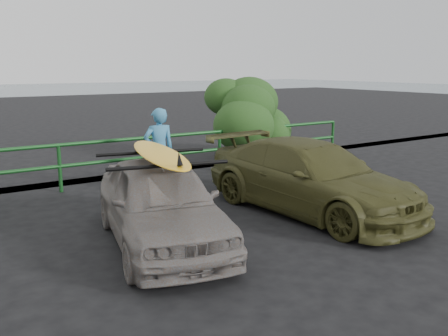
# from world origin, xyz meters

# --- Properties ---
(ground) EXTENTS (80.00, 80.00, 0.00)m
(ground) POSITION_xyz_m (0.00, 0.00, 0.00)
(ground) COLOR black
(guardrail) EXTENTS (14.00, 0.08, 1.04)m
(guardrail) POSITION_xyz_m (0.00, 5.00, 0.52)
(guardrail) COLOR #144619
(guardrail) RESTS_ON ground
(shrub_right) EXTENTS (3.20, 2.40, 2.08)m
(shrub_right) POSITION_xyz_m (5.00, 5.50, 1.04)
(shrub_right) COLOR #25491A
(shrub_right) RESTS_ON ground
(sedan) EXTENTS (2.33, 4.00, 1.28)m
(sedan) POSITION_xyz_m (-0.64, 1.00, 0.64)
(sedan) COLOR slate
(sedan) RESTS_ON ground
(olive_vehicle) EXTENTS (2.13, 4.55, 1.29)m
(olive_vehicle) POSITION_xyz_m (2.39, 1.03, 0.64)
(olive_vehicle) COLOR #41411D
(olive_vehicle) RESTS_ON ground
(man) EXTENTS (0.71, 0.52, 1.77)m
(man) POSITION_xyz_m (0.76, 3.88, 0.89)
(man) COLOR teal
(man) RESTS_ON ground
(roof_rack) EXTENTS (1.90, 1.52, 0.06)m
(roof_rack) POSITION_xyz_m (-0.64, 1.00, 1.31)
(roof_rack) COLOR black
(roof_rack) RESTS_ON sedan
(surfboard) EXTENTS (1.16, 2.75, 0.08)m
(surfboard) POSITION_xyz_m (-0.64, 1.00, 1.37)
(surfboard) COLOR yellow
(surfboard) RESTS_ON roof_rack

